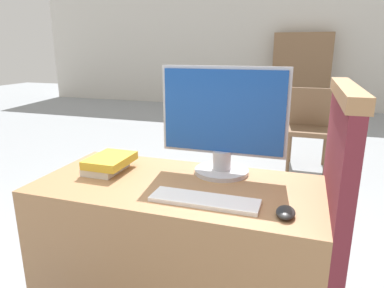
# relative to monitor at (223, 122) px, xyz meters

# --- Properties ---
(wall_back) EXTENTS (12.00, 0.06, 2.80)m
(wall_back) POSITION_rel_monitor_xyz_m (-0.15, 6.46, 0.42)
(wall_back) COLOR beige
(wall_back) RESTS_ON ground_plane
(desk) EXTENTS (1.22, 0.59, 0.74)m
(desk) POSITION_rel_monitor_xyz_m (-0.15, -0.18, -0.61)
(desk) COLOR #9E7047
(desk) RESTS_ON ground_plane
(carrel_divider) EXTENTS (0.07, 0.69, 1.18)m
(carrel_divider) POSITION_rel_monitor_xyz_m (0.48, -0.13, -0.38)
(carrel_divider) COLOR maroon
(carrel_divider) RESTS_ON ground_plane
(monitor) EXTENTS (0.57, 0.25, 0.49)m
(monitor) POSITION_rel_monitor_xyz_m (0.00, 0.00, 0.00)
(monitor) COLOR #B7B7BC
(monitor) RESTS_ON desk
(keyboard) EXTENTS (0.41, 0.12, 0.02)m
(keyboard) POSITION_rel_monitor_xyz_m (0.01, -0.33, -0.23)
(keyboard) COLOR white
(keyboard) RESTS_ON desk
(mouse) EXTENTS (0.07, 0.10, 0.03)m
(mouse) POSITION_rel_monitor_xyz_m (0.31, -0.35, -0.23)
(mouse) COLOR #262626
(mouse) RESTS_ON desk
(book_stack) EXTENTS (0.18, 0.24, 0.07)m
(book_stack) POSITION_rel_monitor_xyz_m (-0.52, -0.14, -0.20)
(book_stack) COLOR silver
(book_stack) RESTS_ON desk
(far_chair) EXTENTS (0.44, 0.44, 0.88)m
(far_chair) POSITION_rel_monitor_xyz_m (0.42, 2.46, -0.48)
(far_chair) COLOR brown
(far_chair) RESTS_ON ground_plane
(bookshelf_far) EXTENTS (1.17, 0.32, 1.62)m
(bookshelf_far) POSITION_rel_monitor_xyz_m (0.24, 6.22, -0.17)
(bookshelf_far) COLOR #846042
(bookshelf_far) RESTS_ON ground_plane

